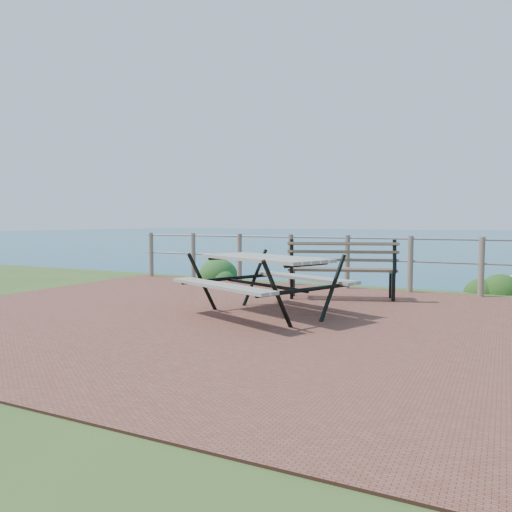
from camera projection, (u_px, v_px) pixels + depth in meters
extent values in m
cube|color=brown|center=(273.00, 321.00, 6.40)|extent=(10.00, 7.00, 0.12)
plane|color=#136973|center=(498.00, 225.00, 184.80)|extent=(1200.00, 1200.00, 0.00)
cylinder|color=#6B5B4C|center=(151.00, 254.00, 11.41)|extent=(0.10, 0.10, 1.00)
cylinder|color=#6B5B4C|center=(193.00, 256.00, 10.89)|extent=(0.10, 0.10, 1.00)
cylinder|color=#6B5B4C|center=(239.00, 258.00, 10.38)|extent=(0.10, 0.10, 1.00)
cylinder|color=#6B5B4C|center=(291.00, 260.00, 9.87)|extent=(0.10, 0.10, 1.00)
cylinder|color=#6B5B4C|center=(347.00, 262.00, 9.35)|extent=(0.10, 0.10, 1.00)
cylinder|color=#6B5B4C|center=(410.00, 264.00, 8.84)|extent=(0.10, 0.10, 1.00)
cylinder|color=#6B5B4C|center=(481.00, 267.00, 8.33)|extent=(0.10, 0.10, 1.00)
cylinder|color=slate|center=(347.00, 238.00, 9.32)|extent=(9.40, 0.04, 0.04)
cylinder|color=slate|center=(347.00, 259.00, 9.35)|extent=(9.40, 0.04, 0.04)
cube|color=gray|center=(265.00, 258.00, 6.65)|extent=(2.02, 1.45, 0.04)
cube|color=gray|center=(265.00, 281.00, 6.67)|extent=(1.82, 0.99, 0.04)
cube|color=gray|center=(265.00, 281.00, 6.67)|extent=(1.82, 0.99, 0.04)
cylinder|color=black|center=(265.00, 285.00, 6.67)|extent=(1.49, 0.68, 0.05)
cube|color=brown|center=(342.00, 269.00, 8.10)|extent=(1.78, 0.96, 0.04)
cube|color=brown|center=(342.00, 251.00, 8.08)|extent=(1.68, 0.67, 0.39)
cube|color=black|center=(342.00, 284.00, 8.12)|extent=(0.07, 0.08, 0.48)
cube|color=black|center=(342.00, 284.00, 8.12)|extent=(0.07, 0.08, 0.48)
cube|color=black|center=(342.00, 284.00, 8.12)|extent=(0.07, 0.08, 0.48)
cube|color=black|center=(342.00, 284.00, 8.12)|extent=(0.07, 0.08, 0.48)
ellipsoid|color=#265A21|center=(218.00, 277.00, 11.42)|extent=(0.87, 0.87, 0.64)
ellipsoid|color=#193E13|center=(490.00, 291.00, 9.13)|extent=(0.76, 0.76, 0.49)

